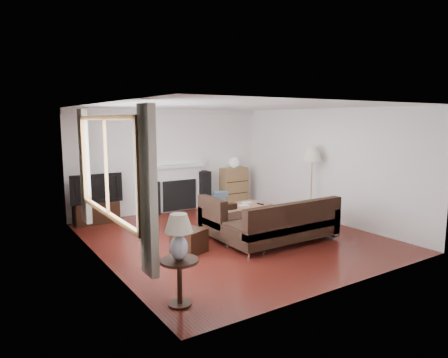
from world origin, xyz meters
TOP-DOWN VIEW (x-y plane):
  - room at (0.00, 0.00)m, footprint 5.10×5.60m
  - window at (-2.45, -0.20)m, footprint 0.12×2.74m
  - curtain_near at (-2.40, -1.72)m, footprint 0.10×0.35m
  - curtain_far at (-2.40, 1.32)m, footprint 0.10×0.35m
  - fireplace at (0.15, 2.64)m, footprint 1.40×0.26m
  - tv_stand at (-1.92, 2.50)m, footprint 0.94×0.42m
  - television at (-1.92, 2.50)m, footprint 1.10×0.14m
  - speaker_left at (-0.54, 2.55)m, footprint 0.23×0.27m
  - speaker_right at (0.84, 2.55)m, footprint 0.27×0.32m
  - bookshelf at (1.76, 2.53)m, footprint 0.71×0.34m
  - globe_lamp at (1.76, 2.53)m, footprint 0.28×0.28m
  - sectional_sofa at (0.56, -0.81)m, footprint 2.36×1.72m
  - coffee_table at (0.55, 0.49)m, footprint 1.29×0.80m
  - footstool at (-1.12, -0.33)m, footprint 0.62×0.62m
  - floor_lamp at (2.22, 0.13)m, footprint 0.43×0.43m
  - side_table at (-2.15, -2.03)m, footprint 0.47×0.47m
  - table_lamp at (-2.15, -2.03)m, footprint 0.34×0.34m

SIDE VIEW (x-z plane):
  - footstool at x=-1.12m, z-range 0.00..0.40m
  - tv_stand at x=-1.92m, z-range 0.00..0.47m
  - coffee_table at x=0.55m, z-range 0.00..0.48m
  - side_table at x=-2.15m, z-range 0.00..0.59m
  - sectional_sofa at x=0.56m, z-range 0.00..0.76m
  - speaker_left at x=-0.54m, z-range 0.00..0.80m
  - speaker_right at x=0.84m, z-range 0.00..0.95m
  - bookshelf at x=1.76m, z-range 0.00..0.98m
  - fireplace at x=0.15m, z-range 0.00..1.15m
  - television at x=-1.92m, z-range 0.47..1.10m
  - floor_lamp at x=2.22m, z-range 0.00..1.66m
  - table_lamp at x=-2.15m, z-range 0.59..1.14m
  - globe_lamp at x=1.76m, z-range 0.98..1.26m
  - room at x=0.00m, z-range -0.02..2.52m
  - curtain_near at x=-2.40m, z-range 0.35..2.45m
  - curtain_far at x=-2.40m, z-range 0.35..2.45m
  - window at x=-2.45m, z-range 0.78..2.32m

